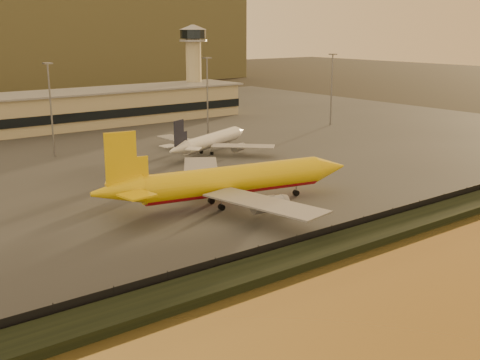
% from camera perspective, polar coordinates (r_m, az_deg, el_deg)
% --- Properties ---
extents(ground, '(900.00, 900.00, 0.00)m').
position_cam_1_polar(ground, '(110.51, 3.05, -4.05)').
color(ground, black).
rests_on(ground, ground).
extents(embankment, '(320.00, 7.00, 1.40)m').
position_cam_1_polar(embankment, '(98.80, 9.54, -6.07)').
color(embankment, black).
rests_on(embankment, ground).
extents(tarmac, '(320.00, 220.00, 0.20)m').
position_cam_1_polar(tarmac, '(190.45, -15.98, 3.27)').
color(tarmac, '#2D2D2D').
rests_on(tarmac, ground).
extents(perimeter_fence, '(300.00, 0.05, 2.20)m').
position_cam_1_polar(perimeter_fence, '(101.16, 7.89, -5.15)').
color(perimeter_fence, black).
rests_on(perimeter_fence, tarmac).
extents(control_tower, '(11.20, 11.20, 35.50)m').
position_cam_1_polar(control_tower, '(252.21, -4.43, 11.29)').
color(control_tower, tan).
rests_on(control_tower, tarmac).
extents(apron_light_masts, '(152.20, 12.20, 25.40)m').
position_cam_1_polar(apron_light_masts, '(176.51, -9.29, 7.93)').
color(apron_light_masts, slate).
rests_on(apron_light_masts, tarmac).
extents(dhl_cargo_jet, '(54.87, 52.94, 16.46)m').
position_cam_1_polar(dhl_cargo_jet, '(119.04, -0.99, -0.11)').
color(dhl_cargo_jet, '#E1B60B').
rests_on(dhl_cargo_jet, tarmac).
extents(white_narrowbody_jet, '(37.68, 35.61, 11.41)m').
position_cam_1_polar(white_narrowbody_jet, '(169.76, -2.82, 3.72)').
color(white_narrowbody_jet, silver).
rests_on(white_narrowbody_jet, tarmac).
extents(gse_vehicle_yellow, '(4.06, 2.39, 1.71)m').
position_cam_1_polar(gse_vehicle_yellow, '(142.75, 3.17, 0.63)').
color(gse_vehicle_yellow, '#E1B60B').
rests_on(gse_vehicle_yellow, tarmac).
extents(gse_vehicle_white, '(4.68, 3.44, 1.92)m').
position_cam_1_polar(gse_vehicle_white, '(127.55, -10.08, -1.19)').
color(gse_vehicle_white, silver).
rests_on(gse_vehicle_white, tarmac).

